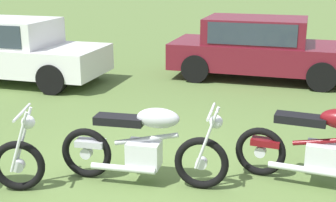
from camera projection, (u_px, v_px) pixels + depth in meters
The scene contains 5 objects.
ground_plane at pixel (139, 178), 5.88m from camera, with size 120.00×120.00×0.00m, color #567038.
motorcycle_silver at pixel (144, 146), 5.62m from camera, with size 2.06×0.88×1.02m.
motorcycle_maroon at pixel (324, 148), 5.56m from camera, with size 1.94×1.16×1.02m.
car_white at pixel (4, 46), 10.65m from camera, with size 4.89×3.18×1.43m.
car_burgundy at pixel (259, 45), 10.88m from camera, with size 4.52×3.15×1.43m.
Camera 1 is at (0.01, -5.38, 2.60)m, focal length 49.60 mm.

